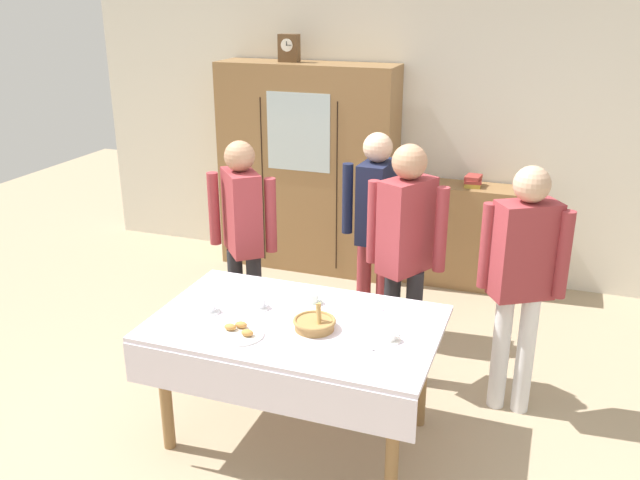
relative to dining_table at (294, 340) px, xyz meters
name	(u,v)px	position (x,y,z in m)	size (l,w,h in m)	color
ground_plane	(309,416)	(0.00, 0.23, -0.66)	(12.00, 12.00, 0.00)	tan
back_wall	(411,129)	(0.00, 2.88, 0.69)	(6.40, 0.10, 2.70)	silver
dining_table	(294,340)	(0.00, 0.00, 0.00)	(1.62, 1.01, 0.77)	olive
wall_cabinet	(308,169)	(-0.90, 2.59, 0.30)	(1.65, 0.46, 1.93)	olive
mantel_clock	(289,48)	(-1.07, 2.59, 1.39)	(0.18, 0.11, 0.24)	brown
bookshelf_low	(469,236)	(0.62, 2.64, -0.20)	(1.09, 0.35, 0.93)	olive
book_stack	(473,181)	(0.62, 2.64, 0.31)	(0.17, 0.20, 0.10)	#B29333
tea_cup_mid_right	(210,308)	(-0.52, -0.03, 0.13)	(0.13, 0.13, 0.06)	white
tea_cup_back_edge	(259,304)	(-0.27, 0.11, 0.13)	(0.13, 0.13, 0.06)	white
tea_cup_mid_left	(313,299)	(0.01, 0.28, 0.13)	(0.13, 0.13, 0.06)	silver
tea_cup_center	(389,336)	(0.55, -0.01, 0.13)	(0.13, 0.13, 0.06)	white
bread_basket	(315,323)	(0.13, -0.02, 0.14)	(0.24, 0.24, 0.16)	#9E7542
pastry_plate	(239,332)	(-0.23, -0.22, 0.12)	(0.28, 0.28, 0.05)	white
spoon_near_right	(378,309)	(0.40, 0.33, 0.11)	(0.12, 0.02, 0.01)	silver
spoon_mid_right	(368,348)	(0.47, -0.14, 0.11)	(0.12, 0.02, 0.01)	silver
person_by_cabinet	(243,228)	(-0.75, 0.89, 0.29)	(0.52, 0.40, 1.58)	#232328
person_beside_shelf	(406,243)	(0.43, 0.86, 0.34)	(0.52, 0.41, 1.65)	#232328
person_behind_table_right	(522,269)	(1.17, 0.76, 0.31)	(0.52, 0.36, 1.60)	silver
person_behind_table_left	(376,217)	(0.08, 1.43, 0.30)	(0.52, 0.37, 1.59)	#933338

